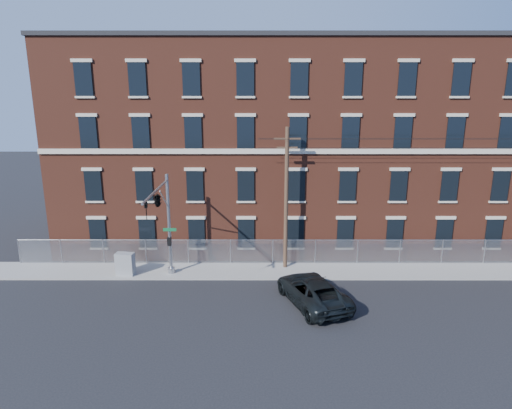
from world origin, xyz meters
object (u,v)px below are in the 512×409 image
at_px(pickup_truck, 312,291).
at_px(utility_cabinet, 125,264).
at_px(utility_pole_near, 286,196).
at_px(traffic_signal_mast, 161,208).

distance_m(pickup_truck, utility_cabinet, 13.03).
relative_size(utility_pole_near, utility_cabinet, 6.42).
height_order(traffic_signal_mast, utility_pole_near, utility_pole_near).
height_order(utility_pole_near, utility_cabinet, utility_pole_near).
xyz_separation_m(traffic_signal_mast, pickup_truck, (9.28, -2.05, -4.56)).
relative_size(utility_pole_near, pickup_truck, 1.68).
height_order(utility_pole_near, pickup_truck, utility_pole_near).
distance_m(traffic_signal_mast, utility_cabinet, 5.82).
bearing_deg(pickup_truck, traffic_signal_mast, -32.28).
bearing_deg(utility_cabinet, utility_pole_near, 16.00).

